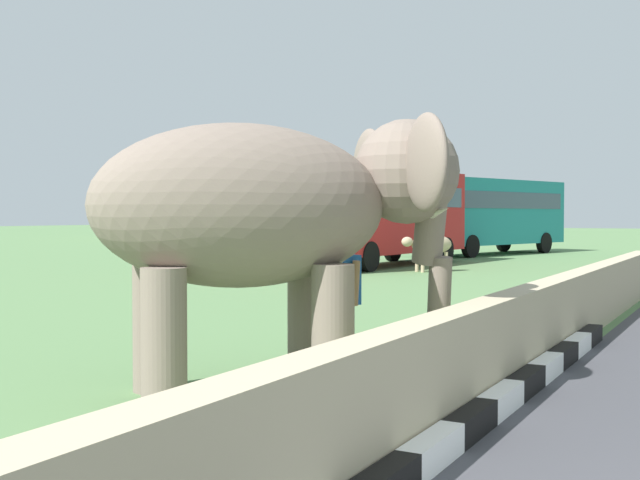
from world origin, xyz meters
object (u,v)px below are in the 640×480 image
Objects in this scene: person_handler at (344,295)px; cow_near at (430,245)px; elephant at (275,210)px; bus_red at (382,209)px; bus_teal at (489,210)px.

person_handler is 0.94× the size of cow_near.
elephant reaches higher than cow_near.
elephant reaches higher than person_handler.
bus_red reaches higher than person_handler.
person_handler is at bearing -162.39° from cow_near.
cow_near is at bearing 17.61° from person_handler.
elephant is 2.34× the size of person_handler.
person_handler is at bearing -7.48° from elephant.
cow_near is at bearing 15.90° from elephant.
person_handler is 0.17× the size of bus_teal.
bus_red is at bearing 21.45° from elephant.
bus_red is 10.27m from bus_teal.
elephant is 2.19× the size of cow_near.
bus_red reaches higher than cow_near.
bus_red is (17.90, 7.69, 1.15)m from person_handler.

